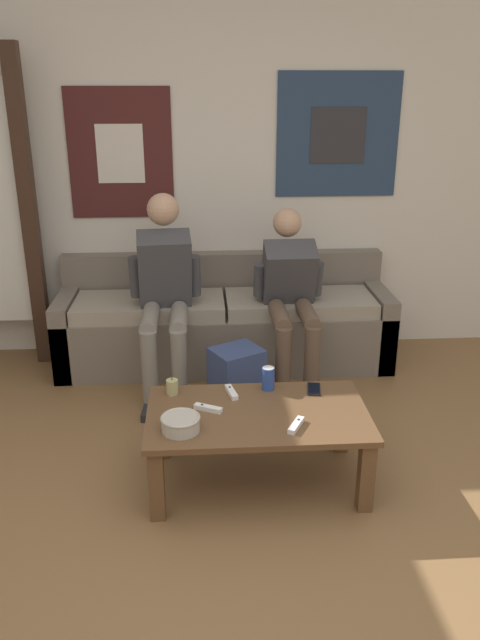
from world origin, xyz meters
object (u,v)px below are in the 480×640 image
at_px(drink_can_blue, 268,378).
at_px(pillar_candle, 172,387).
at_px(backpack, 238,383).
at_px(game_controller_far_center, 208,408).
at_px(game_controller_near_left, 296,425).
at_px(coffee_table, 257,424).
at_px(person_seated_teen, 291,292).
at_px(game_controller_near_right, 231,392).
at_px(person_seated_adult, 164,286).
at_px(cell_phone, 314,389).
at_px(couch, 225,325).
at_px(ceramic_bowl, 181,423).

bearing_deg(drink_can_blue, pillar_candle, -177.62).
xyz_separation_m(backpack, game_controller_far_center, (-0.19, -0.69, 0.21)).
bearing_deg(backpack, game_controller_far_center, -105.36).
bearing_deg(pillar_candle, game_controller_near_left, -32.73).
relative_size(game_controller_near_left, game_controller_far_center, 0.99).
bearing_deg(game_controller_far_center, coffee_table, -7.08).
height_order(pillar_candle, game_controller_near_left, pillar_candle).
relative_size(coffee_table, person_seated_teen, 0.96).
bearing_deg(backpack, game_controller_near_right, -97.10).
distance_m(drink_can_blue, game_controller_near_right, 0.21).
relative_size(person_seated_adult, game_controller_near_left, 8.69).
xyz_separation_m(backpack, cell_phone, (0.37, -0.51, 0.20)).
relative_size(pillar_candle, cell_phone, 0.63).
xyz_separation_m(couch, person_seated_teen, (0.42, -0.32, 0.34)).
xyz_separation_m(coffee_table, drink_can_blue, (0.08, 0.24, 0.13)).
relative_size(person_seated_adult, drink_can_blue, 10.02).
bearing_deg(drink_can_blue, coffee_table, -107.81).
bearing_deg(cell_phone, couch, 107.97).
height_order(ceramic_bowl, drink_can_blue, drink_can_blue).
height_order(drink_can_blue, cell_phone, drink_can_blue).
bearing_deg(person_seated_adult, drink_can_blue, -58.33).
height_order(ceramic_bowl, game_controller_near_right, ceramic_bowl).
height_order(person_seated_adult, drink_can_blue, person_seated_adult).
relative_size(backpack, pillar_candle, 4.58).
distance_m(backpack, game_controller_far_center, 0.74).
relative_size(pillar_candle, game_controller_near_left, 0.63).
xyz_separation_m(game_controller_near_right, cell_phone, (0.43, 0.02, -0.01)).
bearing_deg(cell_phone, game_controller_far_center, -161.83).
height_order(couch, pillar_candle, couch).
distance_m(ceramic_bowl, game_controller_far_center, 0.22).
bearing_deg(backpack, drink_can_blue, -74.92).
height_order(game_controller_far_center, cell_phone, game_controller_far_center).
relative_size(coffee_table, game_controller_near_right, 7.32).
bearing_deg(pillar_candle, person_seated_teen, 51.75).
xyz_separation_m(couch, game_controller_near_left, (0.26, -1.65, 0.13)).
height_order(drink_can_blue, game_controller_far_center, drink_can_blue).
distance_m(ceramic_bowl, drink_can_blue, 0.59).
height_order(couch, person_seated_teen, person_seated_teen).
height_order(backpack, drink_can_blue, drink_can_blue).
bearing_deg(game_controller_near_right, coffee_table, -58.61).
distance_m(couch, cell_phone, 1.34).
bearing_deg(person_seated_adult, ceramic_bowl, -84.59).
height_order(couch, backpack, couch).
bearing_deg(game_controller_near_right, pillar_candle, 175.23).
bearing_deg(game_controller_far_center, backpack, 74.64).
bearing_deg(game_controller_near_right, backpack, 82.90).
height_order(coffee_table, game_controller_near_left, game_controller_near_left).
relative_size(drink_can_blue, cell_phone, 0.86).
bearing_deg(drink_can_blue, ceramic_bowl, -138.93).
bearing_deg(person_seated_teen, game_controller_near_right, -114.45).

